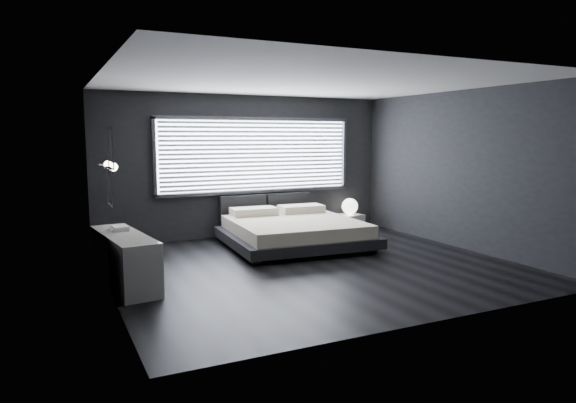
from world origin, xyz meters
name	(u,v)px	position (x,y,z in m)	size (l,w,h in m)	color
room	(312,175)	(0.00, 0.00, 1.40)	(6.04, 6.00, 2.80)	black
window	(257,155)	(0.20, 2.70, 1.61)	(4.14, 0.09, 1.52)	white
headboard	(266,207)	(0.36, 2.64, 0.57)	(1.96, 0.16, 0.52)	black
sconce_near	(113,167)	(-2.88, 0.05, 1.60)	(0.18, 0.11, 0.11)	silver
sconce_far	(108,165)	(-2.88, 0.65, 1.60)	(0.18, 0.11, 0.11)	silver
wall_art_upper	(110,149)	(-2.98, -0.55, 1.85)	(0.01, 0.48, 0.48)	#47474C
wall_art_lower	(110,187)	(-2.98, -0.30, 1.38)	(0.01, 0.48, 0.48)	#47474C
bed	(294,230)	(0.36, 1.35, 0.29)	(2.57, 2.47, 0.63)	black
nightstand	(348,222)	(2.16, 2.36, 0.16)	(0.56, 0.47, 0.33)	silver
orb_lamp	(350,206)	(2.21, 2.38, 0.50)	(0.34, 0.34, 0.34)	white
dresser	(125,260)	(-2.78, 0.14, 0.35)	(0.70, 1.80, 0.70)	silver
book_stack	(120,228)	(-2.78, 0.44, 0.73)	(0.24, 0.32, 0.06)	silver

